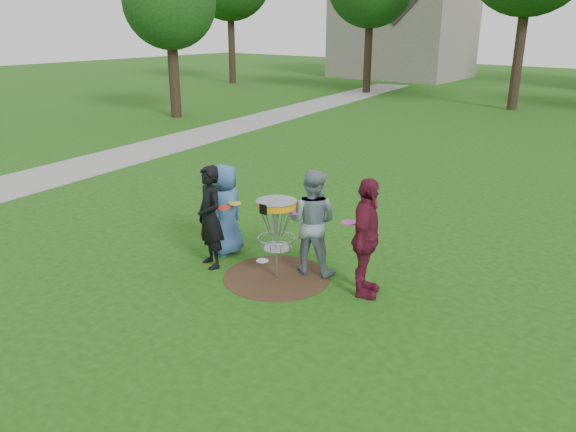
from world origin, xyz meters
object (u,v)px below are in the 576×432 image
Objects in this scene: player_grey at (312,222)px; player_black at (210,217)px; player_blue at (226,210)px; player_maroon at (366,238)px; disc_golf_basket at (276,220)px.

player_black is at bearing 14.70° from player_grey.
player_black is 1.00× the size of player_grey.
player_grey is (1.69, 0.32, 0.06)m from player_blue.
player_maroon reaches higher than player_blue.
disc_golf_basket is at bearing 37.19° from player_black.
player_maroon is at bearing 94.25° from player_blue.
disc_golf_basket is (-0.31, -0.55, 0.12)m from player_grey.
disc_golf_basket is (1.38, -0.23, 0.18)m from player_blue.
player_maroon is at bearing 155.11° from player_grey.
player_black is 1.75m from player_grey.
player_black is 1.30× the size of disc_golf_basket.
player_maroon is 1.51m from disc_golf_basket.
player_black is (0.19, -0.57, 0.06)m from player_blue.
player_maroon reaches higher than disc_golf_basket.
player_black is at bearing -164.27° from disc_golf_basket.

